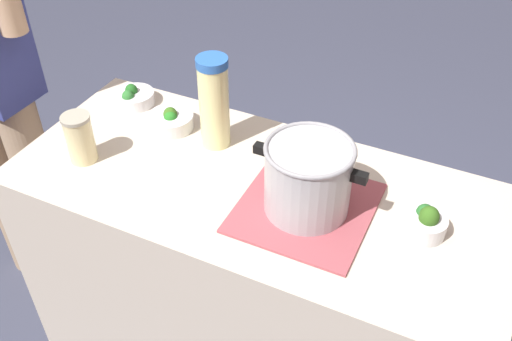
{
  "coord_description": "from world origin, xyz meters",
  "views": [
    {
      "loc": [
        -0.51,
        1.07,
        1.93
      ],
      "look_at": [
        0.0,
        0.0,
        0.95
      ],
      "focal_mm": 40.26,
      "sensor_mm": 36.0,
      "label": 1
    }
  ],
  "objects_px": {
    "broccoli_bowl_front": "(134,97)",
    "broccoli_bowl_back": "(171,120)",
    "lemonade_pitcher": "(214,102)",
    "mason_jar": "(80,138)",
    "cooking_pot": "(308,177)",
    "broccoli_bowl_center": "(425,222)"
  },
  "relations": [
    {
      "from": "broccoli_bowl_front",
      "to": "broccoli_bowl_back",
      "type": "relative_size",
      "value": 0.92
    },
    {
      "from": "lemonade_pitcher",
      "to": "broccoli_bowl_back",
      "type": "relative_size",
      "value": 2.03
    },
    {
      "from": "lemonade_pitcher",
      "to": "broccoli_bowl_back",
      "type": "distance_m",
      "value": 0.2
    },
    {
      "from": "lemonade_pitcher",
      "to": "broccoli_bowl_front",
      "type": "bearing_deg",
      "value": -12.01
    },
    {
      "from": "lemonade_pitcher",
      "to": "mason_jar",
      "type": "bearing_deg",
      "value": 37.34
    },
    {
      "from": "cooking_pot",
      "to": "mason_jar",
      "type": "relative_size",
      "value": 1.99
    },
    {
      "from": "broccoli_bowl_center",
      "to": "broccoli_bowl_back",
      "type": "distance_m",
      "value": 0.81
    },
    {
      "from": "broccoli_bowl_center",
      "to": "broccoli_bowl_back",
      "type": "bearing_deg",
      "value": -8.06
    },
    {
      "from": "lemonade_pitcher",
      "to": "cooking_pot",
      "type": "bearing_deg",
      "value": 156.36
    },
    {
      "from": "cooking_pot",
      "to": "lemonade_pitcher",
      "type": "bearing_deg",
      "value": -23.64
    },
    {
      "from": "broccoli_bowl_center",
      "to": "mason_jar",
      "type": "bearing_deg",
      "value": 7.71
    },
    {
      "from": "lemonade_pitcher",
      "to": "broccoli_bowl_back",
      "type": "height_order",
      "value": "lemonade_pitcher"
    },
    {
      "from": "cooking_pot",
      "to": "broccoli_bowl_center",
      "type": "relative_size",
      "value": 2.71
    },
    {
      "from": "broccoli_bowl_center",
      "to": "lemonade_pitcher",
      "type": "bearing_deg",
      "value": -9.22
    },
    {
      "from": "mason_jar",
      "to": "broccoli_bowl_center",
      "type": "relative_size",
      "value": 1.36
    },
    {
      "from": "cooking_pot",
      "to": "broccoli_bowl_front",
      "type": "xyz_separation_m",
      "value": [
        0.69,
        -0.23,
        -0.08
      ]
    },
    {
      "from": "cooking_pot",
      "to": "broccoli_bowl_center",
      "type": "xyz_separation_m",
      "value": [
        -0.29,
        -0.05,
        -0.07
      ]
    },
    {
      "from": "lemonade_pitcher",
      "to": "mason_jar",
      "type": "distance_m",
      "value": 0.39
    },
    {
      "from": "broccoli_bowl_back",
      "to": "cooking_pot",
      "type": "bearing_deg",
      "value": 162.37
    },
    {
      "from": "mason_jar",
      "to": "broccoli_bowl_back",
      "type": "distance_m",
      "value": 0.29
    },
    {
      "from": "lemonade_pitcher",
      "to": "mason_jar",
      "type": "relative_size",
      "value": 1.91
    },
    {
      "from": "mason_jar",
      "to": "broccoli_bowl_front",
      "type": "bearing_deg",
      "value": -82.87
    }
  ]
}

